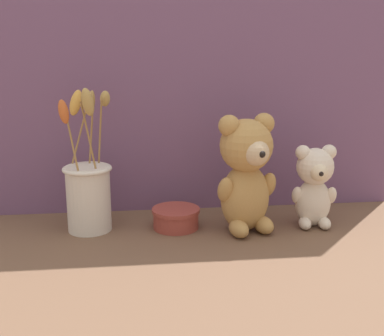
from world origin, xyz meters
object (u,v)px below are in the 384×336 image
(teddy_bear_large, at_px, (246,171))
(teddy_bear_medium, at_px, (315,184))
(decorative_tin_tall, at_px, (176,218))
(flower_vase, at_px, (88,189))

(teddy_bear_large, relative_size, teddy_bear_medium, 1.39)
(teddy_bear_large, xyz_separation_m, decorative_tin_tall, (-0.16, 0.04, -0.12))
(teddy_bear_large, bearing_deg, flower_vase, 172.60)
(teddy_bear_large, distance_m, teddy_bear_medium, 0.17)
(teddy_bear_medium, relative_size, flower_vase, 0.59)
(teddy_bear_medium, distance_m, decorative_tin_tall, 0.34)
(teddy_bear_medium, bearing_deg, teddy_bear_large, -175.71)
(flower_vase, bearing_deg, teddy_bear_large, -7.40)
(teddy_bear_medium, relative_size, decorative_tin_tall, 1.74)
(teddy_bear_large, xyz_separation_m, flower_vase, (-0.36, 0.05, -0.04))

